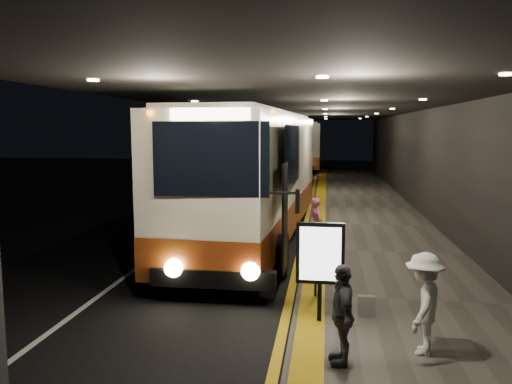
# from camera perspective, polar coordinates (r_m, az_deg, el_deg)

# --- Properties ---
(ground) EXTENTS (90.00, 90.00, 0.00)m
(ground) POSITION_cam_1_polar(r_m,az_deg,el_deg) (14.22, -4.79, -7.61)
(ground) COLOR black
(lane_line_white) EXTENTS (0.12, 50.00, 0.01)m
(lane_line_white) POSITION_cam_1_polar(r_m,az_deg,el_deg) (19.38, -6.73, -3.62)
(lane_line_white) COLOR silver
(lane_line_white) RESTS_ON ground
(kerb_stripe_yellow) EXTENTS (0.18, 50.00, 0.01)m
(kerb_stripe_yellow) POSITION_cam_1_polar(r_m,az_deg,el_deg) (18.77, 5.65, -3.96)
(kerb_stripe_yellow) COLOR gold
(kerb_stripe_yellow) RESTS_ON ground
(sidewalk) EXTENTS (4.50, 50.00, 0.15)m
(sidewalk) POSITION_cam_1_polar(r_m,az_deg,el_deg) (18.82, 13.00, -3.86)
(sidewalk) COLOR #514C44
(sidewalk) RESTS_ON ground
(tactile_strip) EXTENTS (0.50, 50.00, 0.01)m
(tactile_strip) POSITION_cam_1_polar(r_m,az_deg,el_deg) (18.73, 7.19, -3.53)
(tactile_strip) COLOR gold
(tactile_strip) RESTS_ON sidewalk
(terminal_wall) EXTENTS (0.10, 50.00, 6.00)m
(terminal_wall) POSITION_cam_1_polar(r_m,az_deg,el_deg) (18.82, 20.11, 4.86)
(terminal_wall) COLOR black
(terminal_wall) RESTS_ON ground
(support_columns) EXTENTS (0.80, 24.80, 4.40)m
(support_columns) POSITION_cam_1_polar(r_m,az_deg,el_deg) (18.05, -6.71, 2.62)
(support_columns) COLOR black
(support_columns) RESTS_ON ground
(canopy) EXTENTS (9.00, 50.00, 0.40)m
(canopy) POSITION_cam_1_polar(r_m,az_deg,el_deg) (18.43, 6.31, 10.19)
(canopy) COLOR black
(canopy) RESTS_ON support_columns
(coach_main) EXTENTS (3.36, 13.10, 4.05)m
(coach_main) POSITION_cam_1_polar(r_m,az_deg,el_deg) (16.28, -0.03, 1.27)
(coach_main) COLOR #EEE6C8
(coach_main) RESTS_ON ground
(coach_second) EXTENTS (2.55, 11.85, 3.72)m
(coach_second) POSITION_cam_1_polar(r_m,az_deg,el_deg) (31.17, 3.96, 3.81)
(coach_second) COLOR #EEE6C8
(coach_second) RESTS_ON ground
(coach_third) EXTENTS (3.49, 13.10, 4.07)m
(coach_third) POSITION_cam_1_polar(r_m,az_deg,el_deg) (45.64, 5.22, 5.09)
(coach_third) COLOR #EEE6C8
(coach_third) RESTS_ON ground
(passenger_boarding) EXTENTS (0.56, 0.67, 1.55)m
(passenger_boarding) POSITION_cam_1_polar(r_m,az_deg,el_deg) (14.35, 6.89, -3.71)
(passenger_boarding) COLOR #A84E6C
(passenger_boarding) RESTS_ON sidewalk
(passenger_waiting_white) EXTENTS (0.81, 1.13, 1.60)m
(passenger_waiting_white) POSITION_cam_1_polar(r_m,az_deg,el_deg) (8.33, 18.62, -11.97)
(passenger_waiting_white) COLOR silver
(passenger_waiting_white) RESTS_ON sidewalk
(passenger_waiting_grey) EXTENTS (0.56, 0.94, 1.52)m
(passenger_waiting_grey) POSITION_cam_1_polar(r_m,az_deg,el_deg) (7.71, 9.80, -13.59)
(passenger_waiting_grey) COLOR #4C4A4F
(passenger_waiting_grey) RESTS_ON sidewalk
(bag_polka) EXTENTS (0.32, 0.14, 0.38)m
(bag_polka) POSITION_cam_1_polar(r_m,az_deg,el_deg) (9.81, 12.46, -12.58)
(bag_polka) COLOR black
(bag_polka) RESTS_ON sidewalk
(info_sign) EXTENTS (0.86, 0.12, 1.83)m
(info_sign) POSITION_cam_1_polar(r_m,az_deg,el_deg) (9.09, 7.35, -7.18)
(info_sign) COLOR black
(info_sign) RESTS_ON sidewalk
(stanchion_post) EXTENTS (0.05, 0.05, 1.04)m
(stanchion_post) POSITION_cam_1_polar(r_m,az_deg,el_deg) (10.56, 6.84, -9.12)
(stanchion_post) COLOR black
(stanchion_post) RESTS_ON sidewalk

